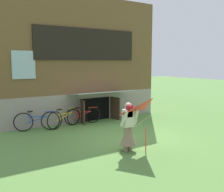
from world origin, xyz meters
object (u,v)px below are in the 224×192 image
(person, at_px, (128,131))
(bicycle_blue, at_px, (37,121))
(bicycle_yellow, at_px, (64,118))
(bicycle_red, at_px, (83,116))
(kite, at_px, (153,113))

(person, distance_m, bicycle_blue, 4.20)
(bicycle_yellow, bearing_deg, person, -100.63)
(person, height_order, bicycle_yellow, person)
(person, distance_m, bicycle_red, 3.95)
(kite, distance_m, bicycle_blue, 4.99)
(person, xyz_separation_m, bicycle_red, (0.41, 3.92, -0.26))
(bicycle_yellow, relative_size, bicycle_blue, 1.00)
(kite, distance_m, bicycle_yellow, 4.60)
(person, distance_m, bicycle_yellow, 3.87)
(kite, relative_size, bicycle_blue, 0.89)
(bicycle_red, distance_m, bicycle_yellow, 0.90)
(person, bearing_deg, bicycle_red, 107.97)
(bicycle_red, xyz_separation_m, bicycle_blue, (-2.03, -0.06, 0.02))
(person, relative_size, bicycle_blue, 0.88)
(bicycle_red, height_order, bicycle_yellow, bicycle_yellow)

